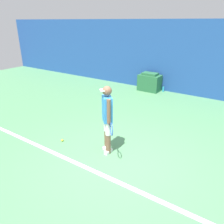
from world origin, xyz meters
The scene contains 7 objects.
ground_plane centered at (0.00, 0.00, 0.00)m, with size 24.00×24.00×0.00m, color #518C5B.
back_wall centered at (0.00, 5.99, 1.56)m, with size 24.00×0.10×3.12m.
court_baseline centered at (0.00, -0.60, 0.01)m, with size 21.60×0.10×0.01m.
tennis_player centered at (-0.45, 0.24, 0.94)m, with size 0.67×0.67×1.69m.
tennis_ball centered at (-1.74, -0.07, 0.03)m, with size 0.07×0.07×0.07m.
covered_chair centered at (-1.81, 5.58, 0.40)m, with size 0.99×0.63×0.84m.
water_bottle centered at (-1.19, 5.76, 0.13)m, with size 0.08×0.08×0.28m.
Camera 1 is at (2.30, -3.61, 3.05)m, focal length 35.00 mm.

